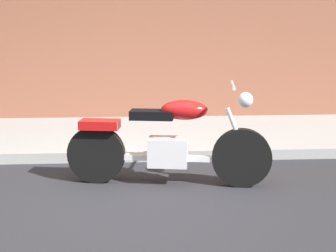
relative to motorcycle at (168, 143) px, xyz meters
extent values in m
plane|color=#28282D|center=(-0.45, -0.56, -0.48)|extent=(60.00, 60.00, 0.00)
cube|color=#9B9B9B|center=(-0.45, 2.30, -0.41)|extent=(24.01, 2.68, 0.14)
cylinder|color=black|center=(0.82, -0.14, -0.15)|extent=(0.67, 0.21, 0.66)
cylinder|color=black|center=(-0.81, 0.12, -0.15)|extent=(0.67, 0.21, 0.66)
cube|color=silver|center=(0.00, -0.01, -0.10)|extent=(0.48, 0.35, 0.32)
cube|color=silver|center=(0.00, -0.01, -0.17)|extent=(1.48, 0.31, 0.06)
ellipsoid|color=red|center=(0.18, -0.03, 0.38)|extent=(0.55, 0.34, 0.22)
cube|color=black|center=(-0.18, 0.02, 0.32)|extent=(0.51, 0.31, 0.10)
cube|color=red|center=(-0.76, 0.12, 0.20)|extent=(0.47, 0.31, 0.10)
cylinder|color=silver|center=(0.76, -0.13, 0.13)|extent=(0.28, 0.09, 0.58)
cylinder|color=silver|center=(0.70, -0.12, 0.66)|extent=(0.15, 0.70, 0.04)
sphere|color=silver|center=(0.84, -0.14, 0.50)|extent=(0.17, 0.17, 0.17)
cylinder|color=silver|center=(-0.22, 0.19, -0.20)|extent=(0.80, 0.21, 0.09)
camera|label=1|loc=(-0.34, -5.21, 1.23)|focal=51.14mm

